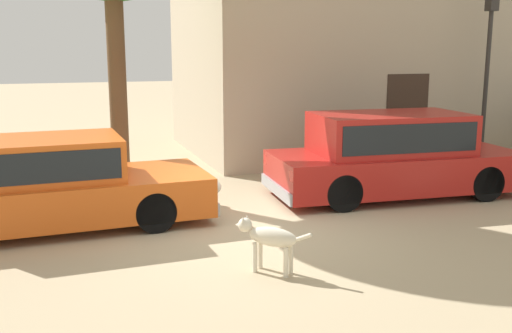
% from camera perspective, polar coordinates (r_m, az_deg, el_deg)
% --- Properties ---
extents(ground_plane, '(80.00, 80.00, 0.00)m').
position_cam_1_polar(ground_plane, '(9.06, -1.67, -5.97)').
color(ground_plane, tan).
extents(parked_sedan_nearest, '(4.90, 1.98, 1.38)m').
position_cam_1_polar(parked_sedan_nearest, '(9.48, -19.17, -1.54)').
color(parked_sedan_nearest, '#D15619').
rests_on(parked_sedan_nearest, ground_plane).
extents(parked_sedan_second, '(4.81, 2.14, 1.53)m').
position_cam_1_polar(parked_sedan_second, '(11.16, 13.02, 1.26)').
color(parked_sedan_second, '#AD1E19').
rests_on(parked_sedan_second, ground_plane).
extents(stray_dog_spotted, '(0.77, 0.77, 0.68)m').
position_cam_1_polar(stray_dog_spotted, '(7.23, 1.20, -6.84)').
color(stray_dog_spotted, beige).
rests_on(stray_dog_spotted, ground_plane).
extents(street_lamp, '(0.22, 0.22, 3.77)m').
position_cam_1_polar(street_lamp, '(14.64, 21.39, 9.53)').
color(street_lamp, '#2D2B28').
rests_on(street_lamp, ground_plane).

